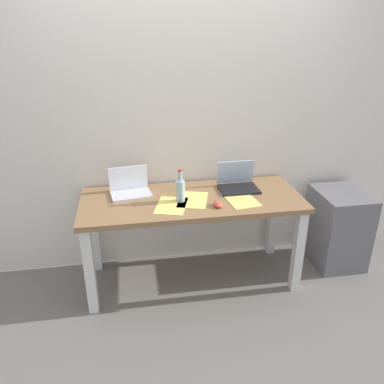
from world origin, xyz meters
name	(u,v)px	position (x,y,z in m)	size (l,w,h in m)	color
ground_plane	(192,277)	(0.00, 0.00, 0.00)	(8.00, 8.00, 0.00)	slate
back_wall	(184,113)	(0.00, 0.40, 1.30)	(5.20, 0.08, 2.60)	silver
desk	(192,210)	(0.00, 0.00, 0.63)	(1.68, 0.67, 0.73)	olive
laptop_left	(130,189)	(-0.46, 0.15, 0.78)	(0.33, 0.25, 0.20)	silver
laptop_right	(238,183)	(0.39, 0.12, 0.78)	(0.31, 0.24, 0.21)	black
beer_bottle	(180,190)	(-0.10, -0.04, 0.83)	(0.07, 0.07, 0.25)	#99B7C1
computer_mouse	(218,204)	(0.16, -0.18, 0.75)	(0.06, 0.10, 0.03)	#D84C38
paper_sheet_front_right	(241,200)	(0.36, -0.09, 0.73)	(0.21, 0.30, 0.00)	#F4E06B
paper_yellow_folder	(171,205)	(-0.17, -0.11, 0.73)	(0.21, 0.30, 0.00)	#F4E06B
paper_sheet_center	(193,200)	(0.00, -0.03, 0.73)	(0.21, 0.30, 0.00)	#F4E06B
filing_cabinet	(337,228)	(1.28, 0.05, 0.33)	(0.40, 0.48, 0.66)	slate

